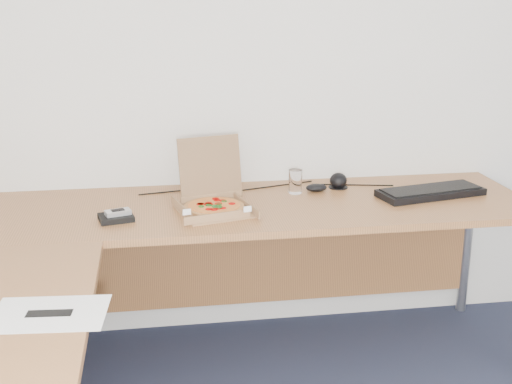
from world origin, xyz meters
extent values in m
cube|color=#9E6336|center=(-0.50, 1.40, 0.71)|extent=(2.50, 0.70, 0.03)
cylinder|color=gray|center=(0.70, 1.70, 0.35)|extent=(0.05, 0.05, 0.70)
cube|color=#986F49|center=(-0.62, 1.32, 0.73)|extent=(0.27, 0.27, 0.01)
cube|color=#986F49|center=(-0.62, 1.47, 0.87)|extent=(0.27, 0.05, 0.27)
cylinder|color=#C48044|center=(-0.62, 1.32, 0.75)|extent=(0.25, 0.25, 0.02)
cylinder|color=#BD3414|center=(-0.62, 1.32, 0.76)|extent=(0.21, 0.21, 0.00)
cylinder|color=silver|center=(-0.23, 1.54, 0.78)|extent=(0.06, 0.06, 0.11)
cube|color=black|center=(0.35, 1.40, 0.74)|extent=(0.50, 0.26, 0.03)
ellipsoid|color=black|center=(-0.13, 1.54, 0.75)|extent=(0.10, 0.07, 0.03)
cube|color=black|center=(-1.01, 1.28, 0.74)|extent=(0.15, 0.13, 0.02)
cube|color=#B2B5BA|center=(-1.00, 1.28, 0.76)|extent=(0.11, 0.08, 0.02)
cube|color=white|center=(-1.16, 0.49, 0.73)|extent=(0.34, 0.25, 0.00)
ellipsoid|color=black|center=(-0.02, 1.59, 0.77)|extent=(0.09, 0.09, 0.08)
camera|label=1|loc=(-0.85, -1.30, 1.60)|focal=47.26mm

